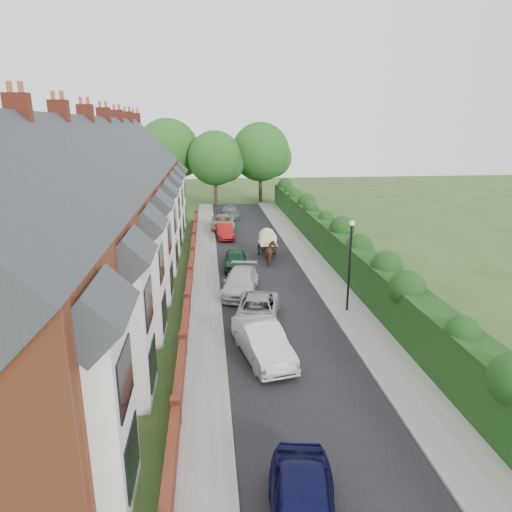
{
  "coord_description": "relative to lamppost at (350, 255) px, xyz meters",
  "views": [
    {
      "loc": [
        -4.06,
        -18.66,
        9.96
      ],
      "look_at": [
        -1.21,
        8.07,
        2.2
      ],
      "focal_mm": 32.0,
      "sensor_mm": 36.0,
      "label": 1
    }
  ],
  "objects": [
    {
      "name": "kerb_hedge_side",
      "position": [
        -0.85,
        7.0,
        -3.23
      ],
      "size": [
        0.18,
        58.0,
        0.13
      ],
      "primitive_type": "cube",
      "color": "gray",
      "rests_on": "ground"
    },
    {
      "name": "kerb_house_side",
      "position": [
        -6.95,
        7.0,
        -3.23
      ],
      "size": [
        0.18,
        58.0,
        0.13
      ],
      "primitive_type": "cube",
      "color": "gray",
      "rests_on": "ground"
    },
    {
      "name": "pavement_house_side",
      "position": [
        -7.75,
        7.0,
        -3.24
      ],
      "size": [
        1.7,
        58.0,
        0.12
      ],
      "primitive_type": "cube",
      "color": "gray",
      "rests_on": "ground"
    },
    {
      "name": "horse_cart",
      "position": [
        -2.91,
        11.44,
        -2.06
      ],
      "size": [
        1.36,
        3.01,
        2.17
      ],
      "color": "black",
      "rests_on": "ground"
    },
    {
      "name": "pavement_hedge_side",
      "position": [
        0.2,
        7.0,
        -3.24
      ],
      "size": [
        2.2,
        58.0,
        0.12
      ],
      "primitive_type": "cube",
      "color": "gray",
      "rests_on": "ground"
    },
    {
      "name": "car_beige",
      "position": [
        -6.03,
        21.66,
        -2.61
      ],
      "size": [
        2.44,
        5.0,
        1.37
      ],
      "primitive_type": "imported",
      "rotation": [
        0.0,
        0.0,
        -0.03
      ],
      "color": "tan",
      "rests_on": "ground"
    },
    {
      "name": "tree_far_right",
      "position": [
        -0.01,
        38.08,
        3.02
      ],
      "size": [
        7.98,
        7.6,
        10.31
      ],
      "color": "#332316",
      "rests_on": "ground"
    },
    {
      "name": "car_grey",
      "position": [
        -5.0,
        27.31,
        -2.66
      ],
      "size": [
        1.85,
        4.41,
        1.27
      ],
      "primitive_type": "imported",
      "rotation": [
        0.0,
        0.0,
        0.02
      ],
      "color": "slate",
      "rests_on": "ground"
    },
    {
      "name": "tree_far_left",
      "position": [
        -6.05,
        36.08,
        2.41
      ],
      "size": [
        7.14,
        6.8,
        9.29
      ],
      "color": "#332316",
      "rests_on": "ground"
    },
    {
      "name": "car_silver_b",
      "position": [
        -5.08,
        -0.82,
        -2.64
      ],
      "size": [
        3.07,
        5.08,
        1.32
      ],
      "primitive_type": "imported",
      "rotation": [
        0.0,
        0.0,
        -0.19
      ],
      "color": "#999DA0",
      "rests_on": "ground"
    },
    {
      "name": "horse",
      "position": [
        -2.91,
        9.36,
        -2.48
      ],
      "size": [
        1.06,
        2.01,
        1.63
      ],
      "primitive_type": "imported",
      "rotation": [
        0.0,
        0.0,
        3.05
      ],
      "color": "#572F20",
      "rests_on": "ground"
    },
    {
      "name": "tree_far_back",
      "position": [
        -11.99,
        39.08,
        3.32
      ],
      "size": [
        8.4,
        8.0,
        10.82
      ],
      "color": "#332316",
      "rests_on": "ground"
    },
    {
      "name": "ground",
      "position": [
        -3.4,
        -4.0,
        -3.3
      ],
      "size": [
        140.0,
        140.0,
        0.0
      ],
      "primitive_type": "plane",
      "color": "#2D4C1E",
      "rests_on": "ground"
    },
    {
      "name": "car_white",
      "position": [
        -5.61,
        3.61,
        -2.59
      ],
      "size": [
        2.83,
        5.14,
        1.41
      ],
      "primitive_type": "imported",
      "rotation": [
        0.0,
        0.0,
        -0.18
      ],
      "color": "#BDBDBD",
      "rests_on": "ground"
    },
    {
      "name": "car_green",
      "position": [
        -5.62,
        8.6,
        -2.63
      ],
      "size": [
        1.8,
        4.0,
        1.34
      ],
      "primitive_type": "imported",
      "rotation": [
        0.0,
        0.0,
        -0.06
      ],
      "color": "#10351C",
      "rests_on": "ground"
    },
    {
      "name": "car_silver_a",
      "position": [
        -5.23,
        -4.6,
        -2.52
      ],
      "size": [
        2.59,
        4.96,
        1.55
      ],
      "primitive_type": "imported",
      "rotation": [
        0.0,
        0.0,
        0.21
      ],
      "color": "silver",
      "rests_on": "ground"
    },
    {
      "name": "car_red",
      "position": [
        -6.01,
        17.8,
        -2.65
      ],
      "size": [
        1.62,
        3.98,
        1.28
      ],
      "primitive_type": "imported",
      "rotation": [
        0.0,
        0.0,
        0.07
      ],
      "color": "maroon",
      "rests_on": "ground"
    },
    {
      "name": "hedge",
      "position": [
        2.0,
        7.0,
        -1.7
      ],
      "size": [
        2.1,
        58.0,
        2.85
      ],
      "color": "#133510",
      "rests_on": "ground"
    },
    {
      "name": "garden_wall_row",
      "position": [
        -8.75,
        6.0,
        -2.84
      ],
      "size": [
        0.35,
        40.35,
        1.1
      ],
      "color": "maroon",
      "rests_on": "ground"
    },
    {
      "name": "terrace_row",
      "position": [
        -14.27,
        5.98,
        1.18
      ],
      "size": [
        9.05,
        40.5,
        11.5
      ],
      "color": "brown",
      "rests_on": "ground"
    },
    {
      "name": "road",
      "position": [
        -3.9,
        7.0,
        -3.29
      ],
      "size": [
        6.0,
        58.0,
        0.02
      ],
      "primitive_type": "cube",
      "color": "black",
      "rests_on": "ground"
    },
    {
      "name": "lamppost",
      "position": [
        0.0,
        0.0,
        0.0
      ],
      "size": [
        0.32,
        0.32,
        5.16
      ],
      "color": "black",
      "rests_on": "ground"
    }
  ]
}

